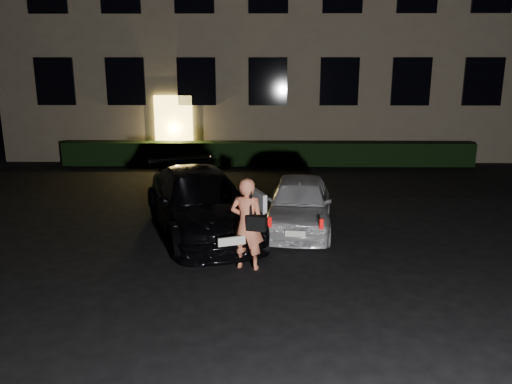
{
  "coord_description": "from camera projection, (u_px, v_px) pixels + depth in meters",
  "views": [
    {
      "loc": [
        -0.17,
        -7.64,
        3.54
      ],
      "look_at": [
        -0.31,
        2.0,
        1.11
      ],
      "focal_mm": 35.0,
      "sensor_mm": 36.0,
      "label": 1
    }
  ],
  "objects": [
    {
      "name": "hedge",
      "position": [
        268.0,
        154.0,
        18.34
      ],
      "size": [
        15.0,
        0.7,
        0.85
      ],
      "primitive_type": "cube",
      "color": "black",
      "rests_on": "ground"
    },
    {
      "name": "man",
      "position": [
        247.0,
        224.0,
        8.82
      ],
      "size": [
        0.7,
        0.54,
        1.67
      ],
      "rotation": [
        0.0,
        0.0,
        2.9
      ],
      "color": "#E27655",
      "rests_on": "ground"
    },
    {
      "name": "ground",
      "position": [
        273.0,
        286.0,
        8.27
      ],
      "size": [
        80.0,
        80.0,
        0.0
      ],
      "primitive_type": "plane",
      "color": "black",
      "rests_on": "ground"
    },
    {
      "name": "hatch",
      "position": [
        299.0,
        203.0,
        11.09
      ],
      "size": [
        1.78,
        3.6,
        1.18
      ],
      "rotation": [
        0.0,
        0.0,
        -0.11
      ],
      "color": "silver",
      "rests_on": "ground"
    },
    {
      "name": "sedan",
      "position": [
        200.0,
        202.0,
        10.85
      ],
      "size": [
        3.36,
        5.0,
        1.35
      ],
      "rotation": [
        0.0,
        0.0,
        0.35
      ],
      "color": "black",
      "rests_on": "ground"
    },
    {
      "name": "building",
      "position": [
        267.0,
        7.0,
        21.33
      ],
      "size": [
        20.0,
        8.11,
        12.0
      ],
      "color": "#746453",
      "rests_on": "ground"
    }
  ]
}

